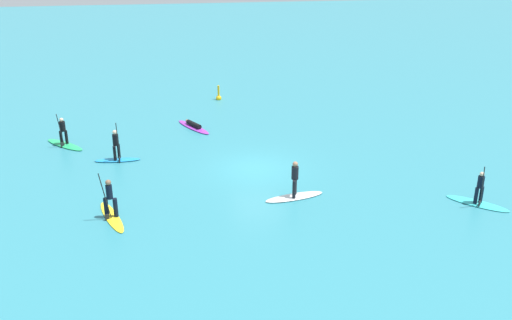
# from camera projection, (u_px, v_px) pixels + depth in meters

# --- Properties ---
(ground_plane) EXTENTS (120.00, 120.00, 0.00)m
(ground_plane) POSITION_uv_depth(u_px,v_px,m) (256.00, 169.00, 31.67)
(ground_plane) COLOR teal
(ground_plane) RESTS_ON ground
(surfer_on_yellow_board) EXTENTS (1.69, 3.24, 2.36)m
(surfer_on_yellow_board) POSITION_uv_depth(u_px,v_px,m) (111.00, 207.00, 26.46)
(surfer_on_yellow_board) COLOR yellow
(surfer_on_yellow_board) RESTS_ON ground_plane
(surfer_on_white_board) EXTENTS (3.04, 1.38, 1.89)m
(surfer_on_white_board) POSITION_uv_depth(u_px,v_px,m) (295.00, 189.00, 28.31)
(surfer_on_white_board) COLOR white
(surfer_on_white_board) RESTS_ON ground_plane
(surfer_on_blue_board) EXTENTS (2.49, 0.73, 2.34)m
(surfer_on_blue_board) POSITION_uv_depth(u_px,v_px,m) (117.00, 152.00, 32.45)
(surfer_on_blue_board) COLOR #1E8CD1
(surfer_on_blue_board) RESTS_ON ground_plane
(surfer_on_purple_board) EXTENTS (2.29, 3.12, 0.40)m
(surfer_on_purple_board) POSITION_uv_depth(u_px,v_px,m) (193.00, 126.00, 37.48)
(surfer_on_purple_board) COLOR purple
(surfer_on_purple_board) RESTS_ON ground_plane
(surfer_on_teal_board) EXTENTS (2.69, 2.51, 2.14)m
(surfer_on_teal_board) POSITION_uv_depth(u_px,v_px,m) (478.00, 197.00, 27.72)
(surfer_on_teal_board) COLOR #33C6CC
(surfer_on_teal_board) RESTS_ON ground_plane
(surfer_on_green_board) EXTENTS (2.70, 2.58, 2.07)m
(surfer_on_green_board) POSITION_uv_depth(u_px,v_px,m) (64.00, 139.00, 34.58)
(surfer_on_green_board) COLOR #23B266
(surfer_on_green_board) RESTS_ON ground_plane
(marker_buoy) EXTENTS (0.41, 0.41, 1.15)m
(marker_buoy) POSITION_uv_depth(u_px,v_px,m) (219.00, 97.00, 42.97)
(marker_buoy) COLOR yellow
(marker_buoy) RESTS_ON ground_plane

